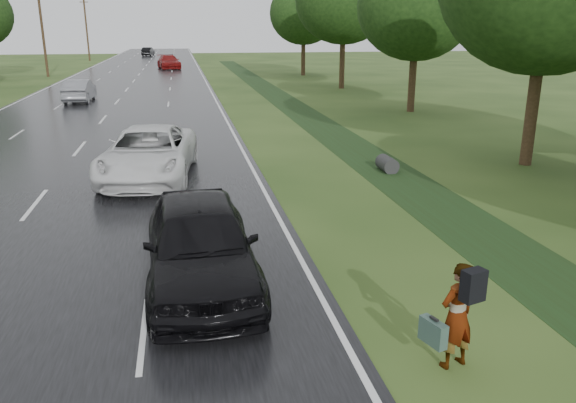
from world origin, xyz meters
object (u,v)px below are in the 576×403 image
Objects in this scene: pedestrian at (457,315)px; silver_sedan at (79,91)px; white_pickup at (149,153)px; dark_sedan at (200,243)px.

silver_sedan is at bearing -90.21° from pedestrian.
white_pickup reaches higher than silver_sedan.
white_pickup is 1.17× the size of dark_sedan.
pedestrian reaches higher than silver_sedan.
white_pickup is 1.33× the size of silver_sedan.
pedestrian is 0.32× the size of dark_sedan.
dark_sedan is at bearing -61.48° from pedestrian.
white_pickup is 8.86m from dark_sedan.
pedestrian is at bearing -45.37° from dark_sedan.
dark_sedan reaches higher than pedestrian.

